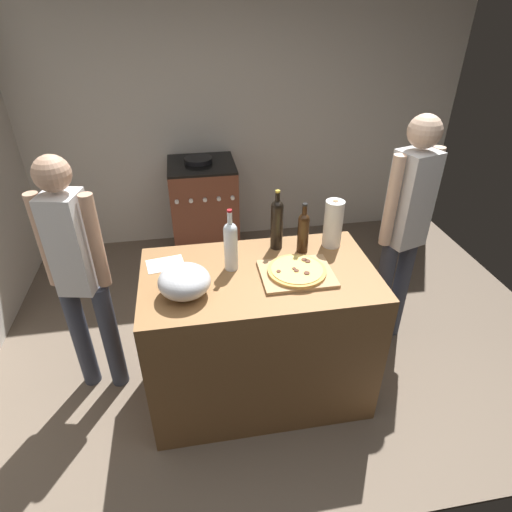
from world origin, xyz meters
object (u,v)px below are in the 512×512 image
(mixing_bowl, at_px, (184,282))
(wine_bottle_clear, at_px, (303,231))
(paper_towel_roll, at_px, (333,224))
(wine_bottle_amber, at_px, (277,222))
(wine_bottle_dark, at_px, (231,244))
(person_in_stripes, at_px, (78,271))
(person_in_red, at_px, (405,224))
(pizza, at_px, (297,271))
(stove, at_px, (204,210))

(mixing_bowl, distance_m, wine_bottle_clear, 0.78)
(mixing_bowl, relative_size, paper_towel_roll, 0.90)
(mixing_bowl, height_order, wine_bottle_amber, wine_bottle_amber)
(mixing_bowl, height_order, wine_bottle_dark, wine_bottle_dark)
(person_in_stripes, xyz_separation_m, person_in_red, (2.05, 0.11, 0.07))
(pizza, height_order, paper_towel_roll, paper_towel_roll)
(wine_bottle_amber, distance_m, person_in_stripes, 1.18)
(stove, xyz_separation_m, person_in_stripes, (-0.80, -1.58, 0.43))
(pizza, xyz_separation_m, stove, (-0.42, 1.86, -0.48))
(wine_bottle_clear, bearing_deg, stove, 107.72)
(person_in_red, bearing_deg, wine_bottle_dark, -167.85)
(mixing_bowl, bearing_deg, person_in_red, 17.71)
(pizza, xyz_separation_m, wine_bottle_dark, (-0.35, 0.13, 0.13))
(mixing_bowl, xyz_separation_m, wine_bottle_clear, (0.71, 0.32, 0.06))
(wine_bottle_dark, bearing_deg, stove, 92.28)
(wine_bottle_clear, xyz_separation_m, person_in_stripes, (-1.31, 0.03, -0.16))
(wine_bottle_dark, bearing_deg, person_in_stripes, 170.53)
(pizza, height_order, wine_bottle_amber, wine_bottle_amber)
(paper_towel_roll, xyz_separation_m, person_in_red, (0.54, 0.10, -0.10))
(pizza, relative_size, stove, 0.33)
(person_in_stripes, bearing_deg, mixing_bowl, -30.33)
(paper_towel_roll, relative_size, person_in_red, 0.18)
(mixing_bowl, relative_size, wine_bottle_dark, 0.74)
(wine_bottle_amber, distance_m, stove, 1.70)
(person_in_red, bearing_deg, wine_bottle_clear, -169.24)
(mixing_bowl, height_order, wine_bottle_clear, wine_bottle_clear)
(wine_bottle_clear, distance_m, person_in_stripes, 1.32)
(pizza, relative_size, wine_bottle_amber, 0.86)
(person_in_stripes, bearing_deg, paper_towel_roll, 0.30)
(wine_bottle_dark, bearing_deg, person_in_red, 12.15)
(wine_bottle_dark, distance_m, person_in_stripes, 0.90)
(mixing_bowl, distance_m, paper_towel_roll, 0.98)
(pizza, bearing_deg, stove, 102.66)
(pizza, xyz_separation_m, person_in_stripes, (-1.22, 0.28, -0.05))
(pizza, height_order, person_in_stripes, person_in_stripes)
(paper_towel_roll, bearing_deg, wine_bottle_amber, 175.07)
(wine_bottle_clear, relative_size, person_in_stripes, 0.20)
(wine_bottle_dark, relative_size, wine_bottle_clear, 1.17)
(wine_bottle_amber, bearing_deg, person_in_stripes, -178.16)
(stove, height_order, person_in_stripes, person_in_stripes)
(paper_towel_roll, bearing_deg, stove, 114.34)
(paper_towel_roll, bearing_deg, person_in_stripes, -179.70)
(wine_bottle_amber, bearing_deg, mixing_bowl, -145.39)
(wine_bottle_dark, relative_size, person_in_stripes, 0.23)
(person_in_stripes, bearing_deg, wine_bottle_dark, -9.47)
(paper_towel_roll, distance_m, stove, 1.82)
(pizza, xyz_separation_m, wine_bottle_amber, (-0.05, 0.32, 0.14))
(mixing_bowl, bearing_deg, pizza, 6.93)
(pizza, distance_m, paper_towel_roll, 0.43)
(mixing_bowl, height_order, paper_towel_roll, paper_towel_roll)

